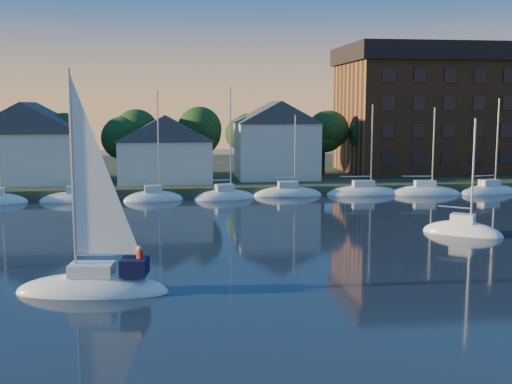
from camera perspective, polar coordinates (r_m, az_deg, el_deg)
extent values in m
cube|color=#323921|center=(97.23, -4.40, 1.63)|extent=(160.00, 50.00, 2.00)
cube|color=brown|center=(74.44, -3.41, -0.22)|extent=(120.00, 3.00, 1.00)
cube|color=silver|center=(81.52, -19.39, 2.88)|extent=(13.00, 9.00, 6.00)
cube|color=silver|center=(78.84, -8.06, 2.72)|extent=(11.00, 8.00, 5.00)
cube|color=silver|center=(81.84, 1.81, 3.68)|extent=(10.00, 8.00, 7.00)
cube|color=brown|center=(95.07, 16.96, 6.32)|extent=(30.00, 16.00, 15.00)
cube|color=black|center=(95.31, 17.17, 11.55)|extent=(31.00, 17.00, 2.40)
cylinder|color=#342318|center=(87.36, -21.26, 2.26)|extent=(0.50, 0.50, 3.50)
sphere|color=#153513|center=(87.10, -21.40, 5.18)|extent=(5.40, 5.40, 5.40)
cylinder|color=#342318|center=(85.82, -16.06, 2.40)|extent=(0.50, 0.50, 3.50)
sphere|color=#153513|center=(85.55, -16.17, 5.36)|extent=(5.40, 5.40, 5.40)
cylinder|color=#342318|center=(85.01, -10.72, 2.51)|extent=(0.50, 0.50, 3.50)
sphere|color=#153513|center=(84.73, -10.79, 5.51)|extent=(5.40, 5.40, 5.40)
cylinder|color=#342318|center=(84.94, -5.32, 2.61)|extent=(0.50, 0.50, 3.50)
sphere|color=#153513|center=(84.67, -5.35, 5.61)|extent=(5.40, 5.40, 5.40)
cylinder|color=#342318|center=(85.63, 0.05, 2.68)|extent=(0.50, 0.50, 3.50)
sphere|color=#153513|center=(85.35, 0.05, 5.66)|extent=(5.40, 5.40, 5.40)
cylinder|color=#342318|center=(87.05, 5.28, 2.73)|extent=(0.50, 0.50, 3.50)
sphere|color=#153513|center=(86.78, 5.32, 5.66)|extent=(5.40, 5.40, 5.40)
cylinder|color=#342318|center=(89.16, 10.30, 2.76)|extent=(0.50, 0.50, 3.50)
sphere|color=#153513|center=(88.90, 10.37, 5.62)|extent=(5.40, 5.40, 5.40)
cylinder|color=#342318|center=(91.93, 15.06, 2.76)|extent=(0.50, 0.50, 3.50)
sphere|color=#153513|center=(91.67, 15.16, 5.54)|extent=(5.40, 5.40, 5.40)
cylinder|color=#342318|center=(95.29, 19.51, 2.75)|extent=(0.50, 0.50, 3.50)
sphere|color=#153513|center=(95.04, 19.63, 5.42)|extent=(5.40, 5.40, 5.40)
ellipsoid|color=white|center=(72.08, -16.02, -0.76)|extent=(7.50, 2.40, 2.20)
cube|color=white|center=(71.91, -16.06, 0.26)|extent=(2.10, 1.32, 0.70)
cylinder|color=#A5A8AD|center=(71.37, -15.60, 3.98)|extent=(0.16, 0.16, 10.00)
cylinder|color=#A5A8AD|center=(71.94, -16.74, 0.92)|extent=(3.15, 0.12, 0.12)
ellipsoid|color=white|center=(71.34, -9.66, -0.66)|extent=(7.50, 2.40, 2.20)
cube|color=white|center=(71.16, -9.68, 0.38)|extent=(2.10, 1.32, 0.70)
cylinder|color=#A5A8AD|center=(70.70, -9.16, 4.13)|extent=(0.16, 0.16, 10.00)
cylinder|color=#A5A8AD|center=(71.10, -10.36, 1.05)|extent=(3.15, 0.12, 0.12)
ellipsoid|color=white|center=(71.48, -3.24, -0.54)|extent=(7.50, 2.40, 2.20)
cube|color=white|center=(71.31, -3.24, 0.49)|extent=(2.10, 1.32, 0.70)
cylinder|color=#A5A8AD|center=(70.94, -2.67, 4.23)|extent=(0.16, 0.16, 10.00)
cylinder|color=#A5A8AD|center=(71.15, -3.91, 1.16)|extent=(3.15, 0.12, 0.12)
ellipsoid|color=white|center=(72.52, 3.08, -0.42)|extent=(7.50, 2.40, 2.20)
cube|color=white|center=(72.34, 3.09, 0.60)|extent=(2.10, 1.32, 0.70)
cylinder|color=#A5A8AD|center=(72.06, 3.70, 4.28)|extent=(0.16, 0.16, 10.00)
cylinder|color=#A5A8AD|center=(72.10, 2.45, 1.26)|extent=(3.15, 0.12, 0.12)
ellipsoid|color=white|center=(74.40, 9.15, -0.30)|extent=(7.50, 2.40, 2.20)
cube|color=white|center=(74.23, 9.17, 0.69)|extent=(2.10, 1.32, 0.70)
cylinder|color=#A5A8AD|center=(74.04, 9.80, 4.27)|extent=(0.16, 0.16, 10.00)
cylinder|color=#A5A8AD|center=(73.90, 8.57, 1.33)|extent=(3.15, 0.12, 0.12)
ellipsoid|color=white|center=(77.07, 14.85, -0.19)|extent=(7.50, 2.40, 2.20)
cube|color=white|center=(76.91, 14.89, 0.77)|extent=(2.10, 1.32, 0.70)
cylinder|color=#A5A8AD|center=(76.80, 15.52, 4.22)|extent=(0.16, 0.16, 10.00)
cylinder|color=#A5A8AD|center=(76.51, 14.34, 1.39)|extent=(3.15, 0.12, 0.12)
ellipsoid|color=white|center=(80.46, 20.13, -0.08)|extent=(7.50, 2.40, 2.20)
cube|color=white|center=(80.30, 20.17, 0.84)|extent=(2.10, 1.32, 0.70)
cylinder|color=#A5A8AD|center=(80.27, 20.80, 4.14)|extent=(0.16, 0.16, 10.00)
cylinder|color=#A5A8AD|center=(79.83, 19.67, 1.44)|extent=(3.15, 0.12, 0.12)
ellipsoid|color=white|center=(36.81, -14.34, -8.67)|extent=(8.72, 3.79, 2.20)
cube|color=white|center=(36.47, -14.41, -6.71)|extent=(2.54, 1.79, 0.70)
cylinder|color=#A5A8AD|center=(35.77, -16.00, 1.55)|extent=(0.16, 0.16, 11.25)
cylinder|color=#A5A8AD|center=(36.05, -13.02, -5.44)|extent=(3.53, 0.58, 0.12)
cube|color=black|center=(35.91, -10.74, -6.50)|extent=(1.60, 1.80, 0.90)
ellipsoid|color=white|center=(53.96, 17.85, -3.60)|extent=(6.31, 5.58, 2.20)
cube|color=white|center=(53.73, 17.91, -2.24)|extent=(2.12, 2.02, 0.70)
cylinder|color=#A5A8AD|center=(53.10, 18.75, 1.74)|extent=(0.16, 0.16, 8.28)
cylinder|color=#A5A8AD|center=(53.74, 17.22, -1.29)|extent=(2.17, 1.73, 0.12)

